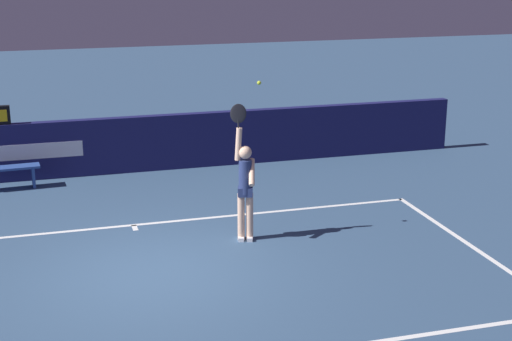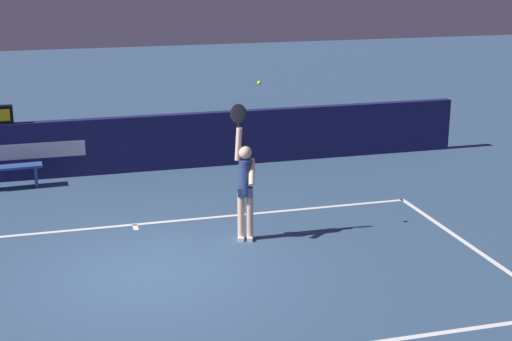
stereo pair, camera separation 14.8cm
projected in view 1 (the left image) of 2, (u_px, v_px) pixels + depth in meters
name	position (u px, v px, depth m)	size (l,w,h in m)	color
ground_plane	(152.00, 273.00, 12.21)	(60.00, 60.00, 0.00)	#334E6E
court_lines	(156.00, 282.00, 11.88)	(11.23, 5.46, 0.00)	white
back_wall	(112.00, 146.00, 17.52)	(17.12, 0.24, 1.31)	#191A4E
tennis_player	(245.00, 185.00, 13.34)	(0.46, 0.46, 2.48)	beige
tennis_ball	(259.00, 83.00, 12.99)	(0.07, 0.07, 0.07)	#CFE730
courtside_bench_near	(10.00, 173.00, 16.40)	(1.29, 0.44, 0.50)	#2A4892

